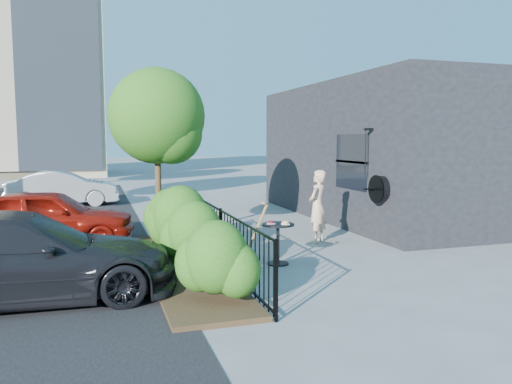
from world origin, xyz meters
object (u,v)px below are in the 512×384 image
object	(u,v)px
patio_tree	(160,122)
woman	(318,207)
cafe_table	(278,236)
car_silver	(63,188)
car_red	(48,217)
shovel	(251,246)
car_darkgrey	(18,257)

from	to	relation	value
patio_tree	woman	size ratio (longest dim) A/B	2.35
cafe_table	patio_tree	bearing A→B (deg)	121.60
patio_tree	car_silver	world-z (taller)	patio_tree
woman	car_red	bearing A→B (deg)	-57.38
cafe_table	shovel	size ratio (longest dim) A/B	0.61
car_silver	car_darkgrey	bearing A→B (deg)	179.76
car_red	patio_tree	bearing A→B (deg)	-89.09
cafe_table	woman	xyz separation A→B (m)	(1.57, 1.62, 0.30)
car_red	car_darkgrey	distance (m)	4.10
cafe_table	shovel	xyz separation A→B (m)	(-0.82, -0.93, 0.06)
cafe_table	shovel	bearing A→B (deg)	-131.44
cafe_table	car_red	world-z (taller)	car_red
shovel	car_red	bearing A→B (deg)	130.08
cafe_table	car_silver	distance (m)	11.17
patio_tree	car_red	bearing A→B (deg)	174.05
car_red	car_silver	distance (m)	7.09
woman	car_red	world-z (taller)	woman
cafe_table	car_silver	xyz separation A→B (m)	(-4.37, 10.28, 0.08)
shovel	car_silver	world-z (taller)	shovel
woman	car_silver	distance (m)	10.50
patio_tree	car_darkgrey	world-z (taller)	patio_tree
woman	car_darkgrey	world-z (taller)	woman
car_darkgrey	shovel	bearing A→B (deg)	-90.53
patio_tree	cafe_table	size ratio (longest dim) A/B	4.73
car_silver	car_darkgrey	world-z (taller)	car_darkgrey
patio_tree	car_red	size ratio (longest dim) A/B	1.05
cafe_table	car_red	bearing A→B (deg)	143.37
shovel	car_red	distance (m)	5.39
patio_tree	woman	distance (m)	4.10
shovel	car_silver	xyz separation A→B (m)	(-3.55, 11.22, 0.03)
cafe_table	car_red	xyz separation A→B (m)	(-4.30, 3.19, 0.10)
patio_tree	cafe_table	xyz separation A→B (m)	(1.81, -2.93, -2.22)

